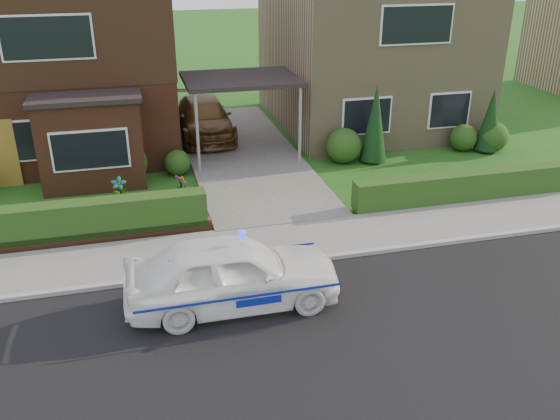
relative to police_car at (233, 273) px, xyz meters
name	(u,v)px	position (x,y,z in m)	size (l,w,h in m)	color
ground	(354,339)	(2.01, -1.76, -0.75)	(120.00, 120.00, 0.00)	#205316
road	(354,339)	(2.01, -1.76, -0.75)	(60.00, 6.00, 0.02)	black
kerb	(308,260)	(2.01, 1.29, -0.69)	(60.00, 0.16, 0.12)	#9E9993
sidewalk	(296,241)	(2.01, 2.34, -0.70)	(60.00, 2.00, 0.10)	slate
driveway	(242,153)	(2.01, 9.24, -0.69)	(3.80, 12.00, 0.12)	#666059
house_left	(61,39)	(-3.77, 12.15, 3.06)	(7.50, 9.53, 7.25)	brown
house_right	(369,31)	(7.81, 12.24, 2.91)	(7.50, 8.06, 7.25)	#9E8861
carport_link	(241,81)	(2.01, 9.20, 1.91)	(3.80, 3.00, 2.77)	black
dwarf_wall	(56,241)	(-3.79, 3.54, -0.57)	(7.70, 0.25, 0.36)	brown
hedge_left	(58,245)	(-3.79, 3.69, -0.75)	(7.50, 0.55, 0.90)	#1D3D13
hedge_right	(474,200)	(7.81, 3.59, -0.75)	(7.50, 0.55, 0.80)	#1D3D13
shrub_left_mid	(126,163)	(-1.99, 7.54, -0.09)	(1.32, 1.32, 1.32)	#1D3D13
shrub_left_near	(177,163)	(-0.39, 7.84, -0.33)	(0.84, 0.84, 0.84)	#1D3D13
shrub_right_near	(344,146)	(5.21, 7.64, -0.15)	(1.20, 1.20, 1.20)	#1D3D13
shrub_right_mid	(463,138)	(9.81, 7.74, -0.27)	(0.96, 0.96, 0.96)	#1D3D13
shrub_right_far	(493,137)	(10.81, 7.44, -0.21)	(1.08, 1.08, 1.08)	#1D3D13
conifer_a	(375,125)	(6.21, 7.44, 0.55)	(0.90, 0.90, 2.60)	black
conifer_b	(490,122)	(10.61, 7.44, 0.35)	(0.90, 0.90, 2.20)	black
police_car	(233,273)	(0.00, 0.00, 0.00)	(4.04, 4.42, 1.66)	white
driveway_car	(204,118)	(1.01, 11.50, 0.06)	(1.92, 4.72, 1.37)	brown
potted_plant_a	(120,192)	(-2.21, 5.85, -0.34)	(0.43, 0.29, 0.82)	gray
potted_plant_b	(13,228)	(-4.85, 4.24, -0.40)	(0.31, 0.39, 0.70)	gray
potted_plant_c	(182,189)	(-0.49, 5.56, -0.33)	(0.47, 0.47, 0.84)	gray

